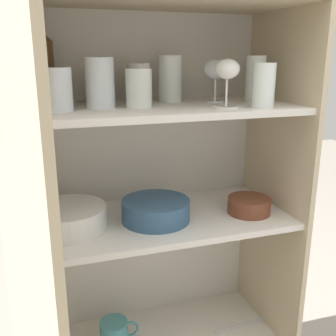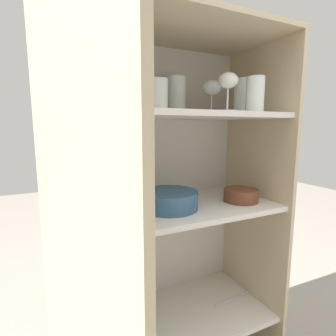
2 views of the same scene
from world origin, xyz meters
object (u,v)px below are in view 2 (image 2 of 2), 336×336
object	(u,v)px
serving_bowl_small	(241,194)
mixing_bowl_large	(169,199)
coffee_mug_primary	(132,313)
plate_stack_white	(96,207)
wine_bottle	(74,79)

from	to	relation	value
serving_bowl_small	mixing_bowl_large	bearing A→B (deg)	173.23
coffee_mug_primary	mixing_bowl_large	bearing A→B (deg)	-22.06
serving_bowl_small	coffee_mug_primary	size ratio (longest dim) A/B	1.01
plate_stack_white	serving_bowl_small	size ratio (longest dim) A/B	1.65
wine_bottle	mixing_bowl_large	xyz separation A→B (m)	(0.31, -0.14, -0.44)
wine_bottle	serving_bowl_small	world-z (taller)	wine_bottle
plate_stack_white	mixing_bowl_large	xyz separation A→B (m)	(0.27, -0.02, 0.00)
wine_bottle	serving_bowl_small	xyz separation A→B (m)	(0.63, -0.18, -0.45)
plate_stack_white	coffee_mug_primary	bearing A→B (deg)	15.81
mixing_bowl_large	serving_bowl_small	xyz separation A→B (m)	(0.32, -0.04, -0.01)
plate_stack_white	wine_bottle	bearing A→B (deg)	106.28
plate_stack_white	serving_bowl_small	bearing A→B (deg)	-5.48
plate_stack_white	mixing_bowl_large	bearing A→B (deg)	-3.97
mixing_bowl_large	serving_bowl_small	world-z (taller)	mixing_bowl_large
serving_bowl_small	coffee_mug_primary	xyz separation A→B (m)	(-0.46, 0.09, -0.47)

